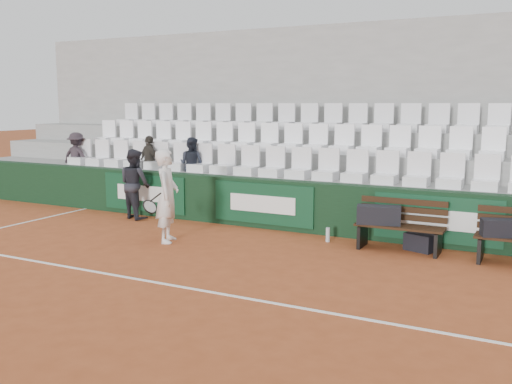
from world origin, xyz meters
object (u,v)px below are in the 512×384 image
Objects in this scene: spectator_a at (76,139)px; spectator_b at (149,142)px; tennis_player at (167,196)px; water_bottle_near at (328,235)px; spectator_c at (191,144)px; sports_bag_ground at (420,242)px; ball_kid at (135,184)px; sports_bag_left at (379,215)px; water_bottle_far at (428,246)px; sports_bag_right at (501,228)px; bench_left at (399,238)px.

spectator_a is 2.31m from spectator_b.
spectator_b is at bearing 132.96° from tennis_player.
water_bottle_near is 0.22× the size of spectator_c.
sports_bag_ground is 0.40× the size of spectator_a.
sports_bag_ground is at bearing -160.92° from ball_kid.
tennis_player is at bearing 147.19° from spectator_a.
ball_kid reaches higher than sports_bag_left.
sports_bag_ground reaches higher than water_bottle_far.
spectator_a reaches higher than water_bottle_far.
spectator_a is at bearing 173.03° from sports_bag_right.
spectator_a reaches higher than water_bottle_near.
sports_bag_ground is 6.22m from ball_kid.
spectator_b is 1.18m from spectator_c.
tennis_player reaches higher than water_bottle_near.
water_bottle_far is (0.84, 0.09, -0.48)m from sports_bag_left.
sports_bag_ground is at bearing 166.78° from spectator_c.
sports_bag_right reaches higher than bench_left.
water_bottle_near is 0.21× the size of spectator_a.
water_bottle_near is at bearing 26.95° from tennis_player.
water_bottle_far is at bearing 168.15° from spectator_a.
sports_bag_right is 6.82m from spectator_c.
spectator_a reaches higher than tennis_player.
spectator_c is (-5.02, 1.15, 1.38)m from bench_left.
sports_bag_ground is 5.62m from spectator_c.
sports_bag_left is 1.50× the size of sports_bag_ground.
sports_bag_left is (-0.36, -0.05, 0.38)m from bench_left.
tennis_player reaches higher than sports_bag_ground.
spectator_a is 1.02× the size of spectator_b.
tennis_player is 5.23m from spectator_a.
spectator_c reaches higher than tennis_player.
sports_bag_ground is 1.89× the size of water_bottle_far.
spectator_b is (-5.84, 1.19, 1.00)m from sports_bag_left.
spectator_c is (0.85, 0.97, 0.84)m from ball_kid.
ball_kid is at bearing -179.96° from sports_bag_ground.
spectator_b is at bearing 175.15° from spectator_a.
water_bottle_near is (-0.96, 0.10, -0.48)m from sports_bag_left.
water_bottle_near reaches higher than water_bottle_far.
sports_bag_right is 2.21× the size of water_bottle_near.
sports_bag_right is 0.34× the size of tennis_player.
bench_left is at bearing -171.52° from spectator_b.
spectator_c is at bearing 163.60° from water_bottle_near.
spectator_c is (-4.66, 1.19, 1.00)m from sports_bag_left.
spectator_c is at bearing 175.15° from spectator_a.
sports_bag_right is 7.48m from ball_kid.
spectator_b is (-0.33, 0.97, 0.84)m from ball_kid.
tennis_player is 1.40× the size of spectator_c.
bench_left is 1.21× the size of spectator_a.
sports_bag_ground is at bearing 168.88° from spectator_a.
water_bottle_near is 0.22× the size of spectator_b.
spectator_a reaches higher than sports_bag_right.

